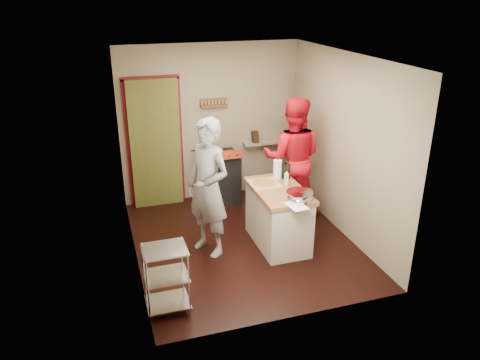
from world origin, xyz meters
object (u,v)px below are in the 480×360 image
(person_red, at_px, (292,158))
(island, at_px, (278,215))
(stove, at_px, (220,177))
(person_stripe, at_px, (208,188))
(wire_shelving, at_px, (166,277))

(person_red, bearing_deg, island, 81.85)
(island, relative_size, person_red, 0.68)
(stove, height_order, person_stripe, person_stripe)
(wire_shelving, relative_size, person_stripe, 0.42)
(island, bearing_deg, wire_shelving, -149.74)
(person_stripe, bearing_deg, wire_shelving, -65.41)
(stove, relative_size, wire_shelving, 1.26)
(wire_shelving, bearing_deg, island, 30.26)
(island, distance_m, person_stripe, 1.09)
(person_stripe, height_order, person_red, person_red)
(stove, height_order, wire_shelving, stove)
(stove, distance_m, person_stripe, 1.69)
(wire_shelving, bearing_deg, stove, 63.15)
(island, bearing_deg, person_red, 56.48)
(stove, relative_size, person_stripe, 0.53)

